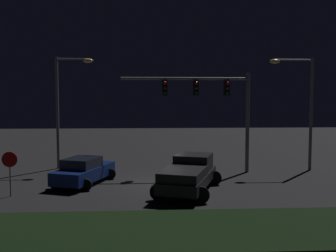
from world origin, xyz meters
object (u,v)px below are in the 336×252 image
object	(u,v)px
pickup_truck	(189,172)
stop_sign	(10,165)
car_sedan	(84,171)
street_lamp_right	(302,99)
street_lamp_left	(65,98)
traffic_signal_gantry	(211,97)

from	to	relation	value
pickup_truck	stop_sign	distance (m)	8.96
car_sedan	street_lamp_right	distance (m)	14.84
car_sedan	street_lamp_left	world-z (taller)	street_lamp_left
car_sedan	street_lamp_left	bearing A→B (deg)	42.16
traffic_signal_gantry	street_lamp_left	size ratio (longest dim) A/B	1.09
traffic_signal_gantry	pickup_truck	bearing A→B (deg)	-111.50
pickup_truck	street_lamp_right	distance (m)	10.42
traffic_signal_gantry	stop_sign	world-z (taller)	traffic_signal_gantry
car_sedan	traffic_signal_gantry	xyz separation A→B (m)	(7.68, 2.81, 4.16)
street_lamp_right	stop_sign	size ratio (longest dim) A/B	3.37
stop_sign	pickup_truck	bearing A→B (deg)	3.74
car_sedan	stop_sign	distance (m)	4.17
car_sedan	street_lamp_left	size ratio (longest dim) A/B	0.62
car_sedan	stop_sign	world-z (taller)	stop_sign
pickup_truck	car_sedan	size ratio (longest dim) A/B	1.21
street_lamp_right	stop_sign	bearing A→B (deg)	-160.96
street_lamp_left	stop_sign	world-z (taller)	street_lamp_left
pickup_truck	traffic_signal_gantry	world-z (taller)	traffic_signal_gantry
traffic_signal_gantry	street_lamp_right	distance (m)	6.23
pickup_truck	street_lamp_right	size ratio (longest dim) A/B	0.77
car_sedan	stop_sign	xyz separation A→B (m)	(-3.14, -2.61, 0.82)
car_sedan	traffic_signal_gantry	distance (m)	9.18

